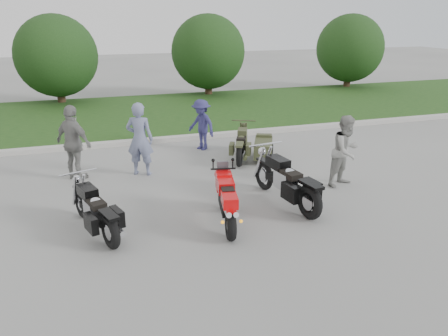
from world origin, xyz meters
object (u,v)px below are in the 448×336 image
object	(u,v)px
sportbike_red	(227,200)
cruiser_left	(96,213)
person_stripe	(140,139)
person_back	(74,143)
person_denim	(201,125)
cruiser_right	(288,184)
person_grey	(346,151)
cruiser_sidecar	(254,147)

from	to	relation	value
sportbike_red	cruiser_left	xyz separation A→B (m)	(-2.45, 0.40, -0.10)
person_stripe	person_back	bearing A→B (deg)	17.93
person_denim	person_back	xyz separation A→B (m)	(-3.67, -1.52, 0.17)
person_stripe	cruiser_right	bearing A→B (deg)	157.15
person_grey	person_back	bearing A→B (deg)	137.10
sportbike_red	person_denim	size ratio (longest dim) A/B	1.22
cruiser_sidecar	person_grey	bearing A→B (deg)	-36.88
person_denim	person_back	bearing A→B (deg)	-97.66
person_denim	cruiser_right	bearing A→B (deg)	-21.31
cruiser_right	person_stripe	size ratio (longest dim) A/B	1.31
sportbike_red	cruiser_left	bearing A→B (deg)	-177.92
sportbike_red	person_stripe	xyz separation A→B (m)	(-1.21, 3.43, 0.42)
sportbike_red	person_grey	bearing A→B (deg)	30.66
person_stripe	cruiser_left	bearing A→B (deg)	91.22
person_grey	person_back	world-z (taller)	person_back
cruiser_right	person_denim	xyz separation A→B (m)	(-0.72, 4.59, 0.29)
cruiser_right	person_grey	world-z (taller)	person_grey
cruiser_right	person_grey	xyz separation A→B (m)	(1.81, 0.66, 0.37)
person_back	cruiser_right	bearing A→B (deg)	-167.37
sportbike_red	person_back	xyz separation A→B (m)	(-2.81, 3.59, 0.41)
sportbike_red	person_denim	xyz separation A→B (m)	(0.86, 5.11, 0.24)
person_stripe	cruiser_sidecar	bearing A→B (deg)	-152.42
cruiser_left	person_denim	world-z (taller)	person_denim
cruiser_sidecar	person_denim	distance (m)	1.90
sportbike_red	cruiser_sidecar	bearing A→B (deg)	72.55
person_grey	person_back	xyz separation A→B (m)	(-6.20, 2.41, 0.08)
cruiser_right	person_back	distance (m)	5.37
cruiser_left	cruiser_sidecar	size ratio (longest dim) A/B	1.08
person_stripe	sportbike_red	bearing A→B (deg)	132.89
person_grey	person_denim	xyz separation A→B (m)	(-2.53, 3.93, -0.09)
cruiser_left	cruiser_right	bearing A→B (deg)	-16.29
cruiser_right	cruiser_sidecar	xyz separation A→B (m)	(0.45, 3.15, -0.11)
sportbike_red	cruiser_right	world-z (taller)	cruiser_right
cruiser_left	person_stripe	world-z (taller)	person_stripe
cruiser_sidecar	person_grey	size ratio (longest dim) A/B	1.13
sportbike_red	person_stripe	distance (m)	3.66
cruiser_right	person_denim	world-z (taller)	person_denim
person_denim	person_back	distance (m)	3.98
cruiser_right	person_grey	distance (m)	1.97
person_back	cruiser_sidecar	bearing A→B (deg)	-131.45
cruiser_left	person_denim	xyz separation A→B (m)	(3.31, 4.71, 0.35)
cruiser_right	person_denim	distance (m)	4.65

